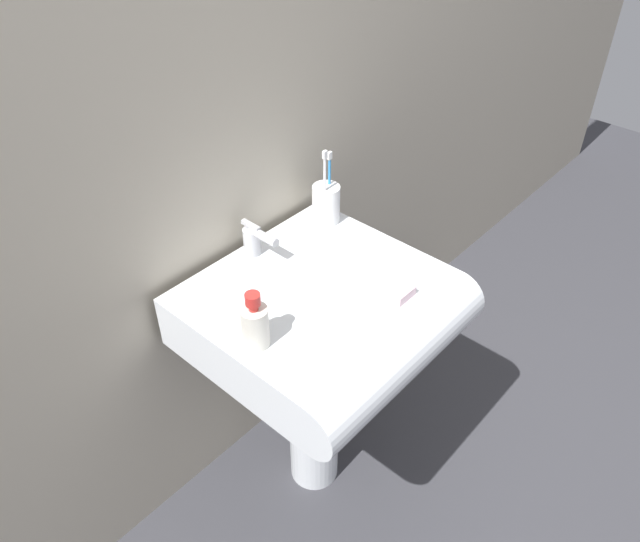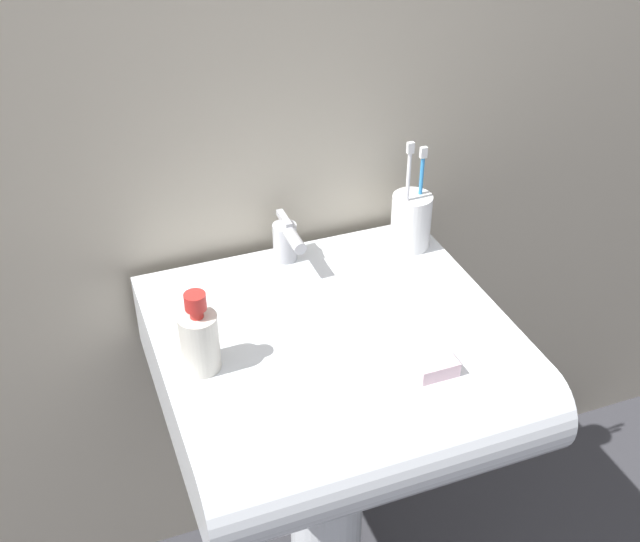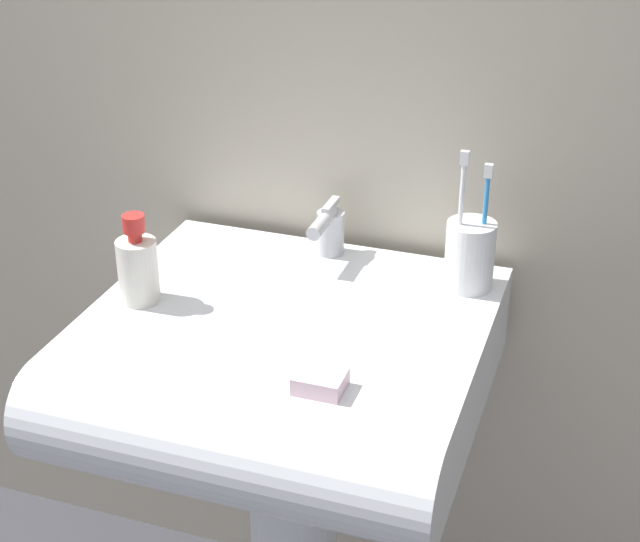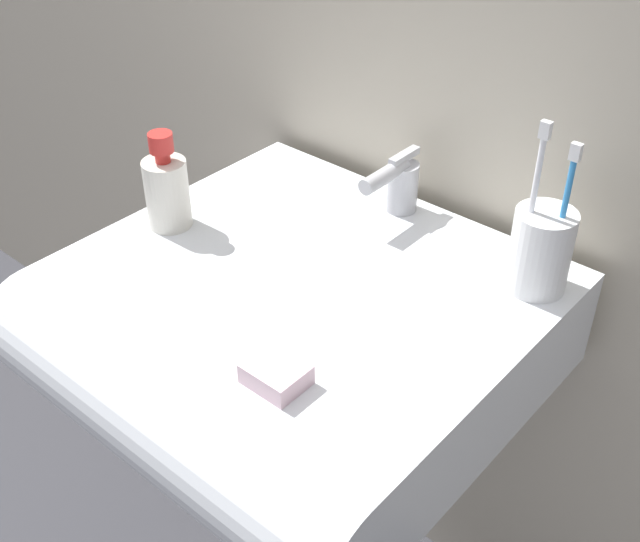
# 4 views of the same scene
# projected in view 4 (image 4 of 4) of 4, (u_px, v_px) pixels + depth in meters

# --- Properties ---
(sink_pedestal) EXTENTS (0.14, 0.14, 0.60)m
(sink_pedestal) POSITION_uv_depth(u_px,v_px,m) (313.00, 500.00, 1.25)
(sink_pedestal) COLOR white
(sink_pedestal) RESTS_ON ground
(sink_basin) EXTENTS (0.56, 0.54, 0.14)m
(sink_basin) POSITION_uv_depth(u_px,v_px,m) (283.00, 336.00, 1.01)
(sink_basin) COLOR white
(sink_basin) RESTS_ON sink_pedestal
(faucet) EXTENTS (0.04, 0.11, 0.09)m
(faucet) POSITION_uv_depth(u_px,v_px,m) (398.00, 183.00, 1.09)
(faucet) COLOR #B7B7BC
(faucet) RESTS_ON sink_basin
(toothbrush_cup) EXTENTS (0.07, 0.07, 0.22)m
(toothbrush_cup) POSITION_uv_depth(u_px,v_px,m) (541.00, 249.00, 0.94)
(toothbrush_cup) COLOR white
(toothbrush_cup) RESTS_ON sink_basin
(soap_bottle) EXTENTS (0.06, 0.06, 0.14)m
(soap_bottle) POSITION_uv_depth(u_px,v_px,m) (167.00, 190.00, 1.06)
(soap_bottle) COLOR silver
(soap_bottle) RESTS_ON sink_basin
(bar_soap) EXTENTS (0.06, 0.05, 0.02)m
(bar_soap) POSITION_uv_depth(u_px,v_px,m) (276.00, 374.00, 0.83)
(bar_soap) COLOR silver
(bar_soap) RESTS_ON sink_basin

